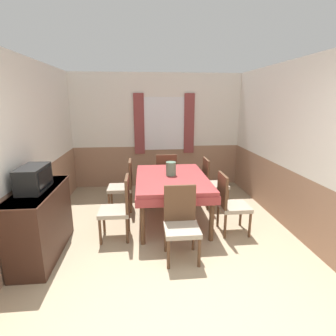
% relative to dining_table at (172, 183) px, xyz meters
% --- Properties ---
extents(wall_back, '(4.26, 0.10, 2.60)m').
position_rel_dining_table_xyz_m(wall_back, '(-0.12, 1.94, 0.64)').
color(wall_back, white).
rests_on(wall_back, ground_plane).
extents(wall_left, '(0.05, 4.74, 2.60)m').
position_rel_dining_table_xyz_m(wall_left, '(-2.08, -0.25, 0.63)').
color(wall_left, white).
rests_on(wall_left, ground_plane).
extents(wall_right, '(0.05, 4.74, 2.60)m').
position_rel_dining_table_xyz_m(wall_right, '(1.83, -0.25, 0.63)').
color(wall_right, white).
rests_on(wall_right, ground_plane).
extents(dining_table, '(1.18, 1.71, 0.77)m').
position_rel_dining_table_xyz_m(dining_table, '(0.00, 0.00, 0.00)').
color(dining_table, '#9E3838').
rests_on(dining_table, ground_plane).
extents(chair_head_window, '(0.44, 0.44, 0.94)m').
position_rel_dining_table_xyz_m(chair_head_window, '(0.00, 1.10, -0.17)').
color(chair_head_window, brown).
rests_on(chair_head_window, ground_plane).
extents(chair_left_far, '(0.44, 0.44, 0.94)m').
position_rel_dining_table_xyz_m(chair_left_far, '(-0.84, 0.53, -0.17)').
color(chair_left_far, brown).
rests_on(chair_left_far, ground_plane).
extents(chair_right_far, '(0.44, 0.44, 0.94)m').
position_rel_dining_table_xyz_m(chair_right_far, '(0.84, 0.53, -0.17)').
color(chair_right_far, brown).
rests_on(chair_right_far, ground_plane).
extents(chair_left_near, '(0.44, 0.44, 0.94)m').
position_rel_dining_table_xyz_m(chair_left_near, '(-0.84, -0.53, -0.17)').
color(chair_left_near, brown).
rests_on(chair_left_near, ground_plane).
extents(chair_head_near, '(0.44, 0.44, 0.94)m').
position_rel_dining_table_xyz_m(chair_head_near, '(0.00, -1.10, -0.17)').
color(chair_head_near, brown).
rests_on(chair_head_near, ground_plane).
extents(chair_right_near, '(0.44, 0.44, 0.94)m').
position_rel_dining_table_xyz_m(chair_right_near, '(0.84, -0.53, -0.17)').
color(chair_right_near, brown).
rests_on(chair_right_near, ground_plane).
extents(sideboard, '(0.46, 1.27, 0.91)m').
position_rel_dining_table_xyz_m(sideboard, '(-1.81, -0.88, -0.20)').
color(sideboard, '#3D2319').
rests_on(sideboard, ground_plane).
extents(tv, '(0.29, 0.54, 0.31)m').
position_rel_dining_table_xyz_m(tv, '(-1.83, -0.89, 0.40)').
color(tv, black).
rests_on(tv, sideboard).
extents(vase, '(0.17, 0.17, 0.23)m').
position_rel_dining_table_xyz_m(vase, '(-0.00, 0.09, 0.22)').
color(vase, slate).
rests_on(vase, dining_table).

